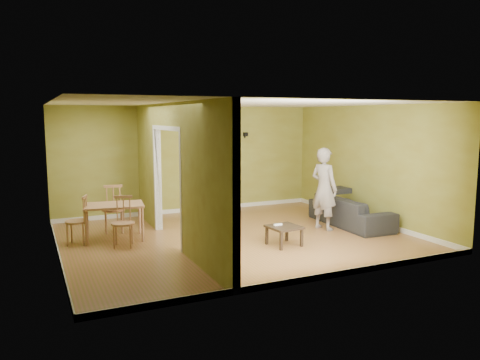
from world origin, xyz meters
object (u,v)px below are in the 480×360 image
chair_left (77,220)px  chair_far (113,208)px  chair_near (123,222)px  dining_table (114,208)px  bookshelf (207,174)px  coffee_table (284,229)px  sofa (351,207)px  person (324,182)px

chair_left → chair_far: 1.00m
chair_near → chair_far: (0.03, 1.17, 0.04)m
dining_table → bookshelf: bearing=34.6°
bookshelf → chair_left: bookshelf is taller
coffee_table → chair_near: size_ratio=0.59×
dining_table → sofa: bearing=-10.9°
sofa → bookshelf: bookshelf is taller
chair_near → chair_far: bearing=106.4°
sofa → coffee_table: 2.27m
sofa → dining_table: (-4.88, 0.94, 0.20)m
sofa → dining_table: 4.97m
coffee_table → chair_left: chair_left is taller
sofa → chair_far: size_ratio=2.13×
person → coffee_table: bearing=102.3°
person → coffee_table: size_ratio=3.68×
bookshelf → chair_far: bookshelf is taller
sofa → dining_table: bearing=81.4°
dining_table → chair_near: (0.06, -0.59, -0.15)m
person → dining_table: 4.27m
person → chair_left: (-4.83, 0.93, -0.55)m
coffee_table → chair_far: size_ratio=0.54×
bookshelf → chair_far: size_ratio=1.86×
chair_near → person: bearing=12.6°
dining_table → chair_left: bearing=-175.6°
chair_far → dining_table: bearing=88.1°
bookshelf → dining_table: (-2.59, -1.78, -0.33)m
dining_table → chair_near: bearing=-84.6°
dining_table → chair_near: 0.61m
sofa → bookshelf: (-2.29, 2.72, 0.53)m
dining_table → chair_left: size_ratio=1.21×
sofa → chair_left: (-5.56, 0.88, 0.05)m
chair_near → coffee_table: bearing=-5.0°
coffee_table → chair_near: bearing=157.1°
sofa → chair_left: bearing=83.2°
sofa → coffee_table: size_ratio=3.93×
sofa → dining_table: sofa is taller
bookshelf → chair_left: size_ratio=2.06×
person → dining_table: size_ratio=1.83×
sofa → chair_near: bearing=88.2°
bookshelf → chair_far: (-2.50, -1.20, -0.44)m
chair_near → sofa: bearing=13.9°
sofa → chair_left: 5.63m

